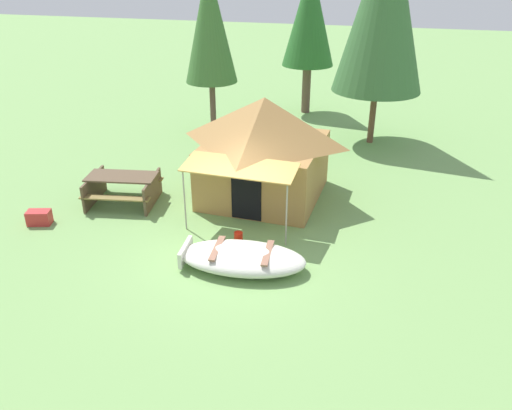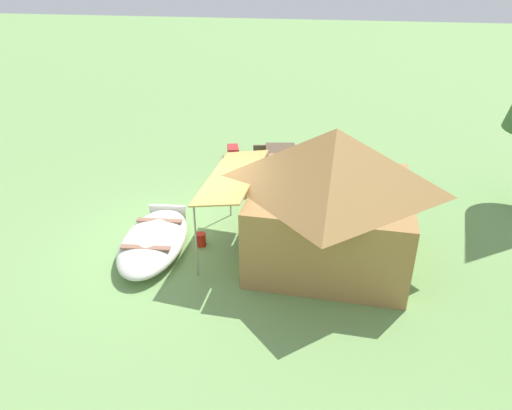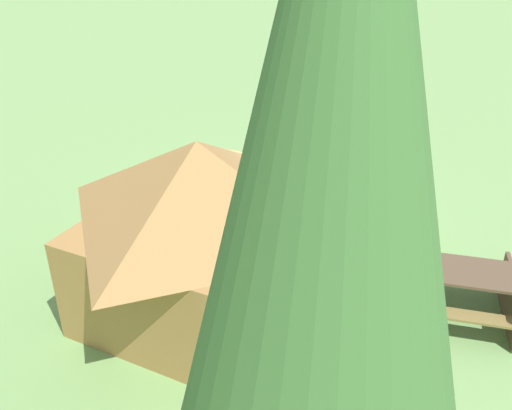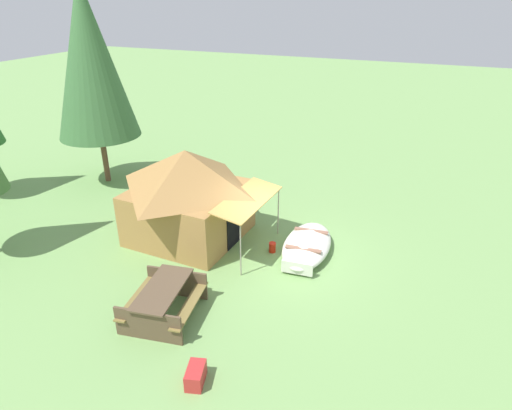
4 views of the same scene
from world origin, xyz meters
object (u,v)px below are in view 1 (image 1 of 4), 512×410
canvas_cabin_tent (264,147)px  pine_tree_back_right (210,24)px  cooler_box (39,217)px  pine_tree_far_center (309,16)px  picnic_table (123,186)px  pine_tree_back_left (384,3)px  beached_rowboat (242,258)px  fuel_can (238,238)px

canvas_cabin_tent → pine_tree_back_right: bearing=123.3°
cooler_box → pine_tree_far_center: size_ratio=0.10×
picnic_table → cooler_box: picnic_table is taller
picnic_table → pine_tree_back_left: pine_tree_back_left is taller
cooler_box → pine_tree_back_left: bearing=48.0°
canvas_cabin_tent → cooler_box: size_ratio=7.57×
pine_tree_back_left → pine_tree_back_right: bearing=-175.0°
pine_tree_back_right → beached_rowboat: bearing=-66.9°
fuel_can → pine_tree_far_center: pine_tree_far_center is taller
beached_rowboat → pine_tree_back_right: (-3.53, 8.27, 3.58)m
fuel_can → pine_tree_back_right: bearing=113.4°
pine_tree_back_left → canvas_cabin_tent: bearing=-115.7°
canvas_cabin_tent → picnic_table: canvas_cabin_tent is taller
beached_rowboat → pine_tree_back_right: size_ratio=0.48×
picnic_table → pine_tree_far_center: bearing=72.1°
pine_tree_back_right → cooler_box: bearing=-103.0°
beached_rowboat → pine_tree_back_right: pine_tree_back_right is taller
canvas_cabin_tent → pine_tree_far_center: (-0.34, 8.34, 2.38)m
pine_tree_back_left → pine_tree_back_right: 5.69m
pine_tree_far_center → pine_tree_back_right: bearing=-127.4°
picnic_table → cooler_box: (-1.41, -1.63, -0.30)m
fuel_can → pine_tree_back_right: pine_tree_back_right is taller
beached_rowboat → pine_tree_back_left: bearing=76.6°
picnic_table → fuel_can: picnic_table is taller
pine_tree_back_left → pine_tree_far_center: bearing=132.4°
cooler_box → pine_tree_back_left: pine_tree_back_left is taller
fuel_can → pine_tree_back_left: (2.44, 7.85, 4.42)m
canvas_cabin_tent → pine_tree_back_left: (2.51, 5.22, 3.15)m
beached_rowboat → cooler_box: bearing=174.1°
fuel_can → pine_tree_back_right: 8.82m
cooler_box → pine_tree_back_right: 8.73m
pine_tree_far_center → pine_tree_back_left: bearing=-47.6°
fuel_can → cooler_box: bearing=-175.8°
beached_rowboat → pine_tree_back_left: pine_tree_back_left is taller
pine_tree_back_left → picnic_table: bearing=-132.3°
cooler_box → fuel_can: (4.97, 0.36, -0.03)m
fuel_can → pine_tree_back_left: 9.33m
pine_tree_back_left → beached_rowboat: bearing=-103.4°
pine_tree_far_center → cooler_box: bearing=-111.9°
pine_tree_far_center → canvas_cabin_tent: bearing=-87.7°
beached_rowboat → picnic_table: 4.47m
cooler_box → pine_tree_back_left: (7.41, 8.22, 4.39)m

